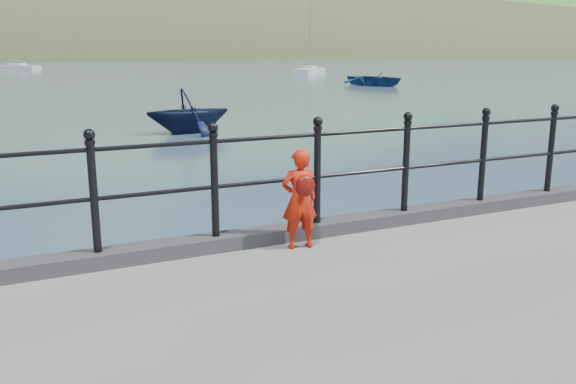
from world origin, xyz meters
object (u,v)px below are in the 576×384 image
launch_navy (188,111)px  railing (268,168)px  child (300,199)px  launch_blue (376,79)px  sailboat_deep (17,68)px  sailboat_far (310,71)px

launch_navy → railing: bearing=163.4°
launch_navy → child: bearing=164.4°
launch_blue → sailboat_deep: sailboat_deep is taller
sailboat_far → railing: bearing=-161.9°
launch_navy → launch_blue: bearing=-49.2°
sailboat_far → launch_navy: bearing=-166.3°
child → launch_blue: size_ratio=0.19×
child → sailboat_deep: bearing=-81.9°
railing → sailboat_deep: (0.66, 92.23, -1.48)m
child → launch_blue: (26.50, 38.57, -0.97)m
launch_blue → launch_navy: launch_navy is taller
railing → sailboat_far: (32.60, 61.72, -1.48)m
railing → child: (0.22, -0.33, -0.29)m
railing → sailboat_far: sailboat_far is taller
railing → sailboat_deep: 92.24m
launch_navy → sailboat_far: size_ratio=0.32×
railing → launch_blue: size_ratio=3.29×
child → launch_navy: child is taller
sailboat_far → child: bearing=-161.6°
railing → sailboat_deep: sailboat_deep is taller
launch_blue → railing: bearing=-139.2°
railing → launch_navy: (3.83, 16.08, -1.00)m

